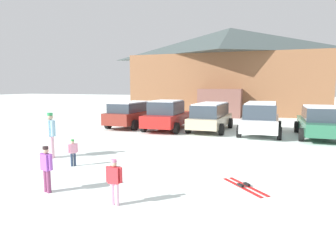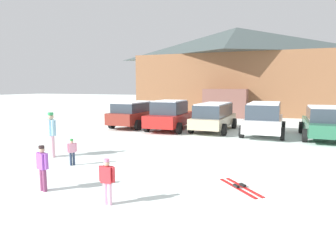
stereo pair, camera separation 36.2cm
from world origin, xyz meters
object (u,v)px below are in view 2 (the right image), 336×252
parked_maroon_van (136,113)px  parked_green_coupe (324,122)px  parked_beige_suv (214,116)px  skier_child_in_pink_snowsuit (72,150)px  parked_white_suv (264,118)px  skier_adult_in_blue_parka (51,132)px  ski_lodge (235,70)px  pair_of_skis (240,187)px  skier_child_in_red_jacket (107,179)px  parked_red_sedan (170,115)px  skier_child_in_purple_jacket (42,166)px

parked_maroon_van → parked_green_coupe: bearing=-2.1°
parked_beige_suv → skier_child_in_pink_snowsuit: size_ratio=5.31×
parked_white_suv → skier_adult_in_blue_parka: size_ratio=2.73×
ski_lodge → pair_of_skis: (4.31, -23.51, -4.27)m
skier_child_in_red_jacket → ski_lodge: bearing=93.9°
parked_white_suv → parked_green_coupe: size_ratio=0.94×
parked_green_coupe → parked_maroon_van: bearing=177.9°
parked_green_coupe → skier_adult_in_blue_parka: skier_adult_in_blue_parka is taller
parked_green_coupe → skier_adult_in_blue_parka: 12.80m
parked_red_sedan → skier_child_in_purple_jacket: parked_red_sedan is taller
parked_maroon_van → skier_child_in_red_jacket: size_ratio=4.47×
parked_red_sedan → parked_green_coupe: 8.29m
pair_of_skis → skier_child_in_purple_jacket: bearing=-155.0°
parked_maroon_van → ski_lodge: bearing=74.2°
parked_white_suv → parked_green_coupe: bearing=-0.2°
parked_maroon_van → parked_green_coupe: 10.95m
parked_white_suv → skier_child_in_red_jacket: parked_white_suv is taller
parked_beige_suv → pair_of_skis: size_ratio=3.46×
parked_beige_suv → skier_child_in_purple_jacket: 11.81m
parked_maroon_van → skier_child_in_purple_jacket: bearing=-72.4°
skier_child_in_red_jacket → pair_of_skis: (2.55, 2.27, -0.57)m
parked_beige_suv → skier_child_in_purple_jacket: (-1.49, -11.72, -0.23)m
parked_beige_suv → ski_lodge: bearing=95.1°
parked_red_sedan → parked_green_coupe: size_ratio=0.93×
parked_white_suv → skier_child_in_pink_snowsuit: (-5.35, -9.01, -0.44)m
ski_lodge → skier_child_in_red_jacket: bearing=-86.1°
skier_child_in_purple_jacket → pair_of_skis: 5.06m
skier_child_in_red_jacket → parked_green_coupe: bearing=65.4°
parked_beige_suv → parked_white_suv: parked_white_suv is taller
parked_beige_suv → skier_child_in_red_jacket: bearing=-87.5°
skier_child_in_pink_snowsuit → pair_of_skis: (5.55, -0.14, -0.48)m
parked_beige_suv → skier_adult_in_blue_parka: bearing=-114.5°
parked_green_coupe → pair_of_skis: 9.56m
skier_child_in_purple_jacket → parked_green_coupe: bearing=57.3°
skier_child_in_purple_jacket → parked_maroon_van: bearing=107.6°
parked_red_sedan → pair_of_skis: 10.68m
parked_green_coupe → pair_of_skis: parked_green_coupe is taller
parked_green_coupe → skier_child_in_red_jacket: size_ratio=4.63×
skier_child_in_purple_jacket → skier_adult_in_blue_parka: bearing=130.3°
skier_child_in_purple_jacket → parked_beige_suv: bearing=82.8°
parked_maroon_van → skier_child_in_pink_snowsuit: size_ratio=5.25×
parked_green_coupe → skier_child_in_red_jacket: parked_green_coupe is taller
skier_child_in_pink_snowsuit → skier_child_in_red_jacket: 3.85m
pair_of_skis → parked_white_suv: bearing=91.2°
parked_white_suv → skier_child_in_red_jacket: bearing=-101.6°
parked_red_sedan → parked_white_suv: parked_red_sedan is taller
parked_maroon_van → skier_child_in_pink_snowsuit: (2.72, -9.40, -0.38)m
parked_maroon_van → parked_white_suv: size_ratio=1.03×
skier_child_in_pink_snowsuit → skier_adult_in_blue_parka: skier_adult_in_blue_parka is taller
skier_adult_in_blue_parka → pair_of_skis: skier_adult_in_blue_parka is taller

